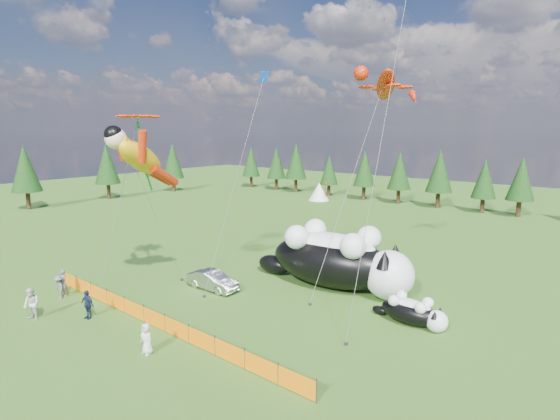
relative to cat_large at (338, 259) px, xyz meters
The scene contains 16 objects.
ground 10.24m from the cat_large, 117.42° to the right, with size 160.00×160.00×0.00m, color #103B0A.
safety_fence 12.86m from the cat_large, 111.20° to the right, with size 22.06×0.06×1.10m.
tree_line 36.45m from the cat_large, 97.28° to the left, with size 90.00×4.00×8.00m, color black, non-canonical shape.
festival_tents 31.76m from the cat_large, 78.40° to the left, with size 50.00×3.20×2.80m, color white, non-canonical shape.
cat_large is the anchor object (origin of this frame).
cat_small 7.04m from the cat_large, 20.17° to the right, with size 4.57×1.74×1.65m.
car 8.82m from the cat_large, 138.23° to the right, with size 1.37×3.93×1.30m, color #A5A6AA.
spectator_a 18.57m from the cat_large, 135.79° to the right, with size 0.66×0.44×1.82m, color #59595E.
spectator_b 19.27m from the cat_large, 124.61° to the right, with size 0.94×0.56×1.94m, color silver.
spectator_c 16.22m from the cat_large, 122.38° to the right, with size 1.01×0.52×1.73m, color #16203C.
spectator_d 18.70m from the cat_large, 134.40° to the right, with size 1.01×0.52×1.56m, color #59595E.
spectator_e 14.16m from the cat_large, 99.76° to the right, with size 0.78×0.51×1.61m, color silver.
superhero_kite 14.76m from the cat_large, 134.90° to the right, with size 6.33×6.55×11.71m.
gecko_kite 12.51m from the cat_large, 71.48° to the left, with size 6.15×11.35×16.13m.
flower_kite 16.49m from the cat_large, 141.72° to the right, with size 3.13×4.50×12.09m.
diamond_kite_a 13.15m from the cat_large, 163.10° to the right, with size 0.75×6.36×15.74m.
Camera 1 is at (19.96, -16.35, 10.96)m, focal length 28.00 mm.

